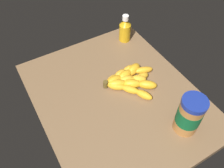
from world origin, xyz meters
TOP-DOWN VIEW (x-y plane):
  - ground_plane at (0.00, 0.00)cm, footprint 73.68×60.14cm
  - banana_bunch at (-3.58, 7.43)cm, footprint 20.11×23.26cm
  - peanut_butter_jar at (24.55, 13.28)cm, footprint 8.45×8.45cm
  - honey_bottle at (-27.92, 21.53)cm, footprint 5.52×5.52cm

SIDE VIEW (x-z plane):
  - ground_plane at x=0.00cm, z-range -3.14..0.00cm
  - banana_bunch at x=-3.58cm, z-range -0.21..3.56cm
  - honey_bottle at x=-27.92cm, z-range -0.78..12.72cm
  - peanut_butter_jar at x=24.55cm, z-range -0.02..15.64cm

